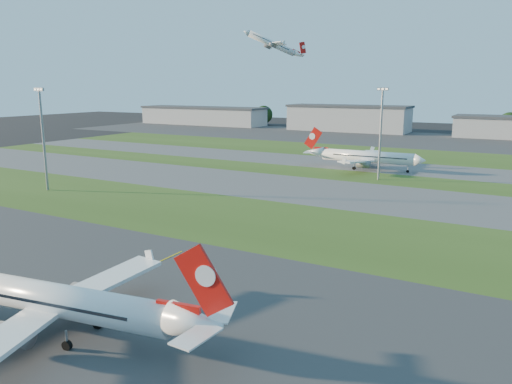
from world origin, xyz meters
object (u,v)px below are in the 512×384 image
Objects in this scene: airliner_taxiing at (366,157)px; airliner_parked at (59,301)px; light_mast_west at (43,132)px; light_mast_centre at (381,128)px.

airliner_parked is at bearing 91.21° from airliner_taxiing.
airliner_parked is 0.94× the size of airliner_taxiing.
airliner_parked is 122.17m from airliner_taxiing.
light_mast_west is 1.00× the size of light_mast_centre.
airliner_parked is 106.97m from light_mast_centre.
airliner_parked is 83.33m from light_mast_west.
airliner_parked is at bearing -37.53° from light_mast_west.
light_mast_centre is (70.00, 56.00, 0.00)m from light_mast_west.
light_mast_west reaches higher than airliner_parked.
airliner_taxiing is at bearing 83.35° from airliner_parked.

